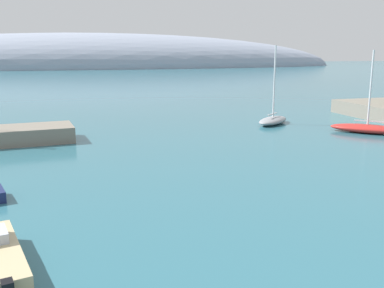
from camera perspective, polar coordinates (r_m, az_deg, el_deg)
name	(u,v)px	position (r m, az deg, el deg)	size (l,w,h in m)	color
distant_ridge	(95,67)	(224.62, -12.62, 9.77)	(261.72, 60.72, 33.48)	#8E99AD
sailboat_grey_mid_mooring	(273,120)	(49.24, 10.56, 3.16)	(5.65, 5.24, 8.58)	gray
sailboat_red_outer_mooring	(367,128)	(46.60, 21.99, 1.96)	(6.70, 6.53, 8.09)	red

